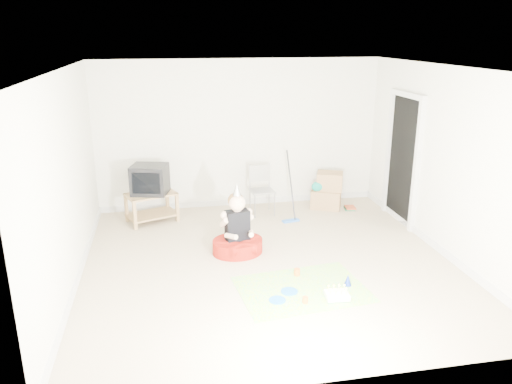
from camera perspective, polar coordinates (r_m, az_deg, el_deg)
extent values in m
plane|color=tan|center=(6.91, 1.44, -8.08)|extent=(5.00, 5.00, 0.00)
cube|color=black|center=(8.45, 16.45, 3.42)|extent=(0.02, 0.90, 2.05)
cube|color=#987344|center=(8.38, -11.93, -0.25)|extent=(0.91, 0.74, 0.03)
cube|color=#987344|center=(8.50, -11.77, -2.53)|extent=(0.91, 0.74, 0.03)
cube|color=#987344|center=(8.16, -13.68, -2.60)|extent=(0.06, 0.06, 0.49)
cube|color=#987344|center=(8.39, -9.00, -1.73)|extent=(0.06, 0.06, 0.49)
cube|color=#987344|center=(8.54, -14.60, -1.73)|extent=(0.06, 0.06, 0.49)
cube|color=#987344|center=(8.76, -10.10, -0.93)|extent=(0.06, 0.06, 0.49)
cube|color=black|center=(8.31, -12.04, 1.43)|extent=(0.66, 0.59, 0.48)
cube|color=#96979C|center=(8.56, 0.71, 0.11)|extent=(0.42, 0.40, 0.03)
cylinder|color=#96979C|center=(8.51, -0.41, 0.11)|extent=(0.02, 0.02, 0.86)
cylinder|color=#96979C|center=(8.61, 1.83, 0.29)|extent=(0.02, 0.02, 0.86)
cube|color=#A2794E|center=(9.04, 8.00, -0.77)|extent=(0.62, 0.56, 0.33)
cube|color=#A2794E|center=(8.97, 8.42, 1.24)|extent=(0.54, 0.49, 0.32)
ellipsoid|color=#0B7F6E|center=(8.86, 7.07, 0.64)|extent=(0.22, 0.16, 0.18)
cube|color=blue|center=(8.36, 3.99, -3.29)|extent=(0.30, 0.16, 0.03)
cylinder|color=black|center=(8.17, 4.07, 0.45)|extent=(0.10, 0.38, 1.12)
cube|color=#246D46|center=(9.07, 10.70, -1.86)|extent=(0.21, 0.26, 0.03)
cube|color=#B14726|center=(9.07, 10.71, -1.71)|extent=(0.19, 0.23, 0.02)
cylinder|color=maroon|center=(7.18, -2.11, -6.20)|extent=(0.85, 0.85, 0.20)
cube|color=black|center=(7.05, -2.14, -3.84)|extent=(0.36, 0.24, 0.44)
sphere|color=beige|center=(6.94, -2.17, -1.27)|extent=(0.27, 0.27, 0.23)
cone|color=silver|center=(6.88, -2.19, 0.33)|extent=(0.12, 0.12, 0.18)
cube|color=#FF3588|center=(6.27, 5.27, -10.99)|extent=(1.66, 1.28, 0.01)
cube|color=white|center=(6.10, 9.24, -11.62)|extent=(0.29, 0.24, 0.07)
cube|color=#44BF65|center=(6.12, 9.23, -11.87)|extent=(0.29, 0.24, 0.01)
cylinder|color=beige|center=(6.01, 8.48, -11.32)|extent=(0.01, 0.01, 0.07)
cylinder|color=beige|center=(6.03, 9.08, -11.28)|extent=(0.01, 0.01, 0.07)
cylinder|color=beige|center=(6.04, 9.68, -11.23)|extent=(0.01, 0.01, 0.07)
cylinder|color=beige|center=(6.06, 10.27, -11.18)|extent=(0.01, 0.01, 0.07)
cylinder|color=beige|center=(6.08, 8.28, -10.93)|extent=(0.01, 0.01, 0.07)
cylinder|color=beige|center=(6.10, 8.87, -10.89)|extent=(0.01, 0.01, 0.07)
cylinder|color=beige|center=(6.11, 9.46, -10.84)|extent=(0.01, 0.01, 0.07)
cylinder|color=beige|center=(6.13, 10.04, -10.79)|extent=(0.01, 0.01, 0.07)
cylinder|color=blue|center=(6.19, 3.83, -11.26)|extent=(0.26, 0.26, 0.01)
cylinder|color=blue|center=(6.01, 2.45, -12.24)|extent=(0.25, 0.25, 0.01)
cylinder|color=orange|center=(6.57, 4.72, -9.10)|extent=(0.09, 0.09, 0.09)
cylinder|color=orange|center=(5.97, 5.65, -12.17)|extent=(0.09, 0.09, 0.08)
cone|color=#1833AA|center=(6.40, 10.45, -9.85)|extent=(0.12, 0.12, 0.14)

